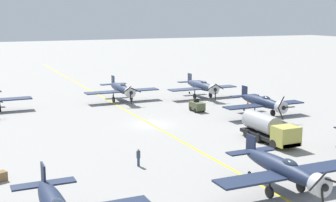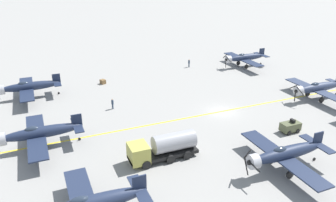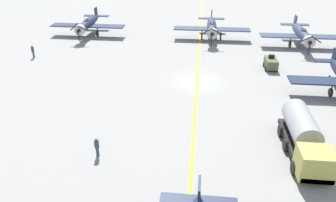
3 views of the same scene
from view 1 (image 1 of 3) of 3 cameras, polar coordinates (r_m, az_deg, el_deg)
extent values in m
plane|color=gray|center=(59.81, -2.05, -2.86)|extent=(400.00, 400.00, 0.00)
cube|color=yellow|center=(59.81, -2.05, -2.86)|extent=(0.30, 160.00, 0.01)
ellipsoid|color=#343E58|center=(78.88, 4.00, 1.90)|extent=(1.50, 9.50, 1.42)
cylinder|color=#B7B7BC|center=(75.04, 5.60, 1.43)|extent=(1.57, 0.90, 1.58)
ellipsoid|color=#232D3D|center=(77.81, 4.40, 2.19)|extent=(0.80, 1.70, 0.76)
cube|color=#343E58|center=(78.27, 4.26, 1.57)|extent=(12.00, 2.10, 0.16)
cube|color=#343E58|center=(82.45, 2.66, 2.39)|extent=(4.40, 1.10, 0.12)
cube|color=#343E58|center=(82.36, 2.66, 2.84)|extent=(0.14, 1.30, 1.60)
sphere|color=black|center=(74.61, 5.79, 1.37)|extent=(0.56, 0.56, 0.56)
cube|color=black|center=(74.91, 6.29, 1.76)|extent=(1.56, 0.06, 1.05)
cube|color=black|center=(74.77, 5.80, 0.71)|extent=(0.20, 0.06, 1.75)
cube|color=black|center=(74.17, 5.28, 1.65)|extent=(1.61, 0.06, 0.94)
cylinder|color=black|center=(79.09, 5.21, 1.19)|extent=(0.14, 0.14, 1.26)
cylinder|color=black|center=(79.19, 5.20, 0.74)|extent=(0.22, 0.90, 0.90)
cylinder|color=black|center=(77.68, 3.28, 1.05)|extent=(0.14, 0.14, 1.26)
cylinder|color=black|center=(77.78, 3.27, 0.59)|extent=(0.22, 0.90, 0.90)
cylinder|color=black|center=(82.81, 2.63, 1.01)|extent=(0.12, 0.36, 0.36)
ellipsoid|color=#1F2942|center=(65.51, 11.26, -0.05)|extent=(1.50, 9.50, 1.42)
cylinder|color=#B7B7BC|center=(62.01, 13.64, -0.74)|extent=(1.58, 0.90, 1.58)
ellipsoid|color=#232D3D|center=(64.50, 11.87, 0.27)|extent=(0.80, 1.70, 0.76)
cube|color=#1F2942|center=(64.97, 11.64, -0.46)|extent=(12.00, 2.10, 0.16)
cube|color=#1F2942|center=(68.80, 9.30, 0.64)|extent=(4.40, 1.10, 0.12)
cube|color=#1F2942|center=(68.69, 9.32, 1.17)|extent=(0.14, 1.30, 1.60)
sphere|color=black|center=(61.63, 13.92, -0.82)|extent=(0.56, 0.56, 0.56)
cube|color=black|center=(62.16, 14.56, -0.73)|extent=(1.75, 0.06, 0.19)
cube|color=black|center=(61.53, 13.59, -1.56)|extent=(0.95, 0.06, 1.61)
cube|color=black|center=(61.21, 13.61, -0.17)|extent=(1.04, 0.06, 1.56)
cylinder|color=black|center=(65.96, 12.68, -0.89)|extent=(0.14, 0.14, 1.26)
cylinder|color=black|center=(66.09, 12.66, -1.43)|extent=(0.22, 0.90, 0.90)
cylinder|color=black|center=(64.23, 10.53, -1.12)|extent=(0.14, 0.14, 1.26)
cylinder|color=black|center=(64.36, 10.51, -1.67)|extent=(0.22, 0.90, 0.90)
cylinder|color=black|center=(69.22, 9.22, -1.00)|extent=(0.12, 0.36, 0.36)
cylinder|color=black|center=(71.70, -19.83, -0.36)|extent=(0.14, 0.14, 1.26)
cylinder|color=black|center=(71.81, -19.79, -0.86)|extent=(0.22, 0.90, 0.90)
ellipsoid|color=#2E3852|center=(76.05, -5.78, 1.55)|extent=(1.50, 9.50, 1.42)
cylinder|color=#B7B7BC|center=(71.89, -4.65, 1.05)|extent=(1.58, 0.90, 1.58)
ellipsoid|color=#232D3D|center=(74.90, -5.51, 1.85)|extent=(0.80, 1.70, 0.76)
cube|color=#2E3852|center=(75.39, -5.59, 1.21)|extent=(12.00, 2.10, 0.16)
cube|color=#2E3852|center=(79.88, -6.71, 2.07)|extent=(4.40, 1.10, 0.12)
cube|color=#2E3852|center=(79.78, -6.72, 2.53)|extent=(0.14, 1.30, 1.60)
sphere|color=black|center=(71.43, -4.51, 0.99)|extent=(0.56, 0.56, 0.56)
cube|color=black|center=(71.64, -3.92, 1.32)|extent=(1.64, 0.06, 0.87)
cube|color=black|center=(71.55, -4.56, 0.29)|extent=(0.28, 0.06, 1.76)
cube|color=black|center=(71.11, -5.06, 1.34)|extent=(1.52, 0.06, 1.11)
cylinder|color=black|center=(75.98, -4.51, 0.82)|extent=(0.14, 0.14, 1.26)
cylinder|color=black|center=(76.09, -4.50, 0.35)|extent=(0.22, 0.90, 0.90)
cylinder|color=black|center=(75.04, -6.66, 0.66)|extent=(0.14, 0.14, 1.26)
cylinder|color=black|center=(75.15, -6.65, 0.18)|extent=(0.22, 0.90, 0.90)
cylinder|color=black|center=(80.25, -6.69, 0.64)|extent=(0.12, 0.36, 0.36)
ellipsoid|color=#1F2942|center=(38.10, 13.51, -7.80)|extent=(1.50, 9.50, 1.42)
cylinder|color=#B7B7BC|center=(34.90, 18.02, -9.75)|extent=(1.58, 0.90, 1.58)
ellipsoid|color=#232D3D|center=(37.08, 14.62, -7.45)|extent=(0.80, 1.70, 0.76)
cube|color=#1F2942|center=(37.64, 14.19, -8.60)|extent=(12.00, 2.10, 0.16)
cube|color=#1F2942|center=(41.20, 10.03, -6.05)|extent=(4.40, 1.10, 0.12)
cube|color=#1F2942|center=(41.02, 10.06, -5.18)|extent=(0.14, 1.30, 1.60)
sphere|color=black|center=(34.56, 18.58, -9.98)|extent=(0.56, 0.56, 0.56)
cube|color=black|center=(34.99, 19.60, -9.23)|extent=(1.68, 0.06, 0.78)
cube|color=black|center=(34.79, 18.34, -11.36)|extent=(0.39, 0.06, 1.75)
cube|color=black|center=(33.94, 17.77, -9.34)|extent=(1.46, 0.06, 1.20)
cylinder|color=black|center=(38.76, 15.92, -9.11)|extent=(0.14, 0.14, 1.26)
cylinder|color=black|center=(38.97, 15.87, -9.98)|extent=(0.22, 0.90, 0.90)
cylinder|color=black|center=(36.98, 12.30, -9.90)|extent=(0.14, 0.14, 1.26)
cylinder|color=black|center=(37.20, 12.26, -10.81)|extent=(0.22, 0.90, 0.90)
cylinder|color=black|center=(41.86, 9.90, -8.68)|extent=(0.12, 0.36, 0.36)
cube|color=#1D2741|center=(34.19, -14.91, -9.74)|extent=(4.40, 1.10, 0.12)
cube|color=#1D2741|center=(33.97, -14.96, -8.71)|extent=(0.14, 1.30, 1.60)
cube|color=black|center=(52.64, 12.15, -4.26)|extent=(2.25, 8.00, 0.40)
cube|color=#B2AD4C|center=(50.18, 14.18, -4.13)|extent=(2.50, 2.08, 2.00)
cylinder|color=#9E9EA3|center=(53.37, 11.37, -2.59)|extent=(2.10, 4.96, 2.10)
cylinder|color=black|center=(51.50, 14.85, -4.85)|extent=(0.30, 1.00, 1.00)
cylinder|color=black|center=(50.07, 12.72, -5.19)|extent=(0.30, 1.00, 1.00)
cylinder|color=black|center=(53.68, 12.92, -4.14)|extent=(0.30, 1.00, 1.00)
cylinder|color=black|center=(52.31, 10.83, -4.44)|extent=(0.30, 1.00, 1.00)
cylinder|color=black|center=(55.29, 11.62, -3.66)|extent=(0.30, 1.00, 1.00)
cylinder|color=black|center=(53.96, 9.57, -3.94)|extent=(0.30, 1.00, 1.00)
cube|color=#515638|center=(67.75, 3.56, -0.59)|extent=(1.40, 2.60, 1.10)
cube|color=black|center=(67.83, 3.46, 0.08)|extent=(0.70, 0.36, 0.44)
cylinder|color=black|center=(67.55, 4.35, -1.07)|extent=(0.20, 0.60, 0.60)
cylinder|color=black|center=(66.91, 3.32, -1.17)|extent=(0.20, 0.60, 0.60)
cylinder|color=black|center=(68.78, 3.78, -0.86)|extent=(0.20, 0.60, 0.60)
cylinder|color=black|center=(68.16, 2.76, -0.95)|extent=(0.20, 0.60, 0.60)
cylinder|color=#334256|center=(43.64, -3.62, -7.44)|extent=(0.25, 0.25, 0.79)
cylinder|color=#334256|center=(43.42, -3.63, -6.52)|extent=(0.36, 0.36, 0.66)
sphere|color=tan|center=(43.30, -3.64, -5.97)|extent=(0.21, 0.21, 0.21)
cube|color=brown|center=(42.30, -19.76, -8.64)|extent=(1.19, 1.10, 0.80)
cone|color=orange|center=(74.44, 9.69, -0.13)|extent=(0.36, 0.36, 0.55)
camera|label=2|loc=(67.21, 41.47, 13.82)|focal=35.00mm
camera|label=3|loc=(29.16, 26.14, 13.45)|focal=35.00mm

